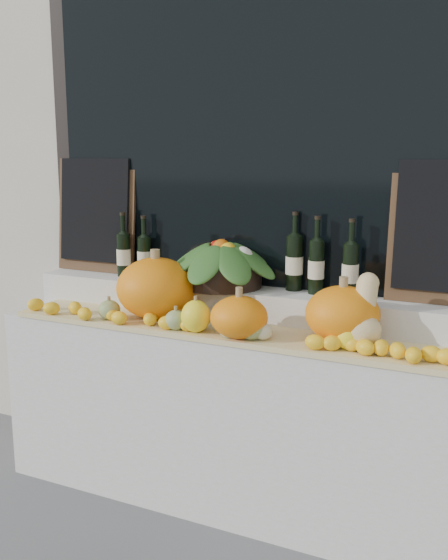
# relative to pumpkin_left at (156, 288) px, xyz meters

# --- Properties ---
(storefront_facade) EXTENTS (7.00, 0.94, 4.50)m
(storefront_facade) POSITION_rel_pumpkin_left_xyz_m (0.36, 0.80, 1.19)
(storefront_facade) COLOR beige
(storefront_facade) RESTS_ON ground
(display_sill) EXTENTS (2.30, 0.55, 0.88)m
(display_sill) POSITION_rel_pumpkin_left_xyz_m (0.36, 0.08, -0.61)
(display_sill) COLOR silver
(display_sill) RESTS_ON ground
(rear_tier) EXTENTS (2.30, 0.25, 0.16)m
(rear_tier) POSITION_rel_pumpkin_left_xyz_m (0.36, 0.23, -0.09)
(rear_tier) COLOR silver
(rear_tier) RESTS_ON display_sill
(straw_bedding) EXTENTS (2.10, 0.32, 0.02)m
(straw_bedding) POSITION_rel_pumpkin_left_xyz_m (0.36, -0.04, -0.16)
(straw_bedding) COLOR tan
(straw_bedding) RESTS_ON display_sill
(pumpkin_left) EXTENTS (0.42, 0.42, 0.29)m
(pumpkin_left) POSITION_rel_pumpkin_left_xyz_m (0.00, 0.00, 0.00)
(pumpkin_left) COLOR orange
(pumpkin_left) RESTS_ON straw_bedding
(pumpkin_right) EXTENTS (0.39, 0.39, 0.24)m
(pumpkin_right) POSITION_rel_pumpkin_left_xyz_m (0.91, 0.00, -0.03)
(pumpkin_right) COLOR orange
(pumpkin_right) RESTS_ON straw_bedding
(pumpkin_center) EXTENTS (0.26, 0.26, 0.18)m
(pumpkin_center) POSITION_rel_pumpkin_left_xyz_m (0.50, -0.13, -0.06)
(pumpkin_center) COLOR orange
(pumpkin_center) RESTS_ON straw_bedding
(butternut_squash) EXTENTS (0.16, 0.22, 0.30)m
(butternut_squash) POSITION_rel_pumpkin_left_xyz_m (1.01, -0.03, -0.03)
(butternut_squash) COLOR #E2C285
(butternut_squash) RESTS_ON straw_bedding
(decorative_gourds) EXTENTS (1.25, 0.16, 0.17)m
(decorative_gourds) POSITION_rel_pumpkin_left_xyz_m (0.39, -0.13, -0.09)
(decorative_gourds) COLOR #38671E
(decorative_gourds) RESTS_ON straw_bedding
(lemon_heap) EXTENTS (2.20, 0.16, 0.06)m
(lemon_heap) POSITION_rel_pumpkin_left_xyz_m (0.36, -0.15, -0.12)
(lemon_heap) COLOR yellow
(lemon_heap) RESTS_ON straw_bedding
(produce_bowl) EXTENTS (0.60, 0.60, 0.25)m
(produce_bowl) POSITION_rel_pumpkin_left_xyz_m (0.24, 0.22, 0.11)
(produce_bowl) COLOR black
(produce_bowl) RESTS_ON rear_tier
(wine_bottle_far_left) EXTENTS (0.08, 0.08, 0.34)m
(wine_bottle_far_left) POSITION_rel_pumpkin_left_xyz_m (-0.34, 0.24, 0.11)
(wine_bottle_far_left) COLOR black
(wine_bottle_far_left) RESTS_ON rear_tier
(wine_bottle_near_left) EXTENTS (0.08, 0.08, 0.33)m
(wine_bottle_near_left) POSITION_rel_pumpkin_left_xyz_m (-0.23, 0.27, 0.10)
(wine_bottle_near_left) COLOR black
(wine_bottle_near_left) RESTS_ON rear_tier
(wine_bottle_tall) EXTENTS (0.08, 0.08, 0.38)m
(wine_bottle_tall) POSITION_rel_pumpkin_left_xyz_m (0.59, 0.29, 0.12)
(wine_bottle_tall) COLOR black
(wine_bottle_tall) RESTS_ON rear_tier
(wine_bottle_near_right) EXTENTS (0.08, 0.08, 0.36)m
(wine_bottle_near_right) POSITION_rel_pumpkin_left_xyz_m (0.71, 0.26, 0.12)
(wine_bottle_near_right) COLOR black
(wine_bottle_near_right) RESTS_ON rear_tier
(wine_bottle_far_right) EXTENTS (0.08, 0.08, 0.36)m
(wine_bottle_far_right) POSITION_rel_pumpkin_left_xyz_m (0.88, 0.25, 0.12)
(wine_bottle_far_right) COLOR black
(wine_bottle_far_right) RESTS_ON rear_tier
(chalkboard_left) EXTENTS (0.50, 0.09, 0.62)m
(chalkboard_left) POSITION_rel_pumpkin_left_xyz_m (-0.56, 0.30, 0.31)
(chalkboard_left) COLOR #4C331E
(chalkboard_left) RESTS_ON rear_tier
(chalkboard_right) EXTENTS (0.50, 0.09, 0.62)m
(chalkboard_right) POSITION_rel_pumpkin_left_xyz_m (1.28, 0.30, 0.31)
(chalkboard_right) COLOR #4C331E
(chalkboard_right) RESTS_ON rear_tier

